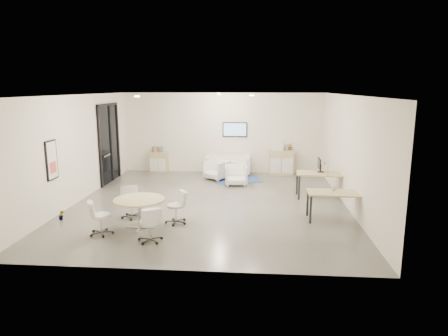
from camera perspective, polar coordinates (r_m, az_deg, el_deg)
room_shell at (r=11.67m, az=-2.06°, el=2.52°), size 9.60×10.60×4.80m
glass_door at (r=15.05m, az=-16.08°, el=3.72°), size 0.09×1.90×2.85m
artwork at (r=11.35m, az=-23.41°, el=1.03°), size 0.05×0.54×1.04m
wall_tv at (r=16.02m, az=1.56°, el=5.51°), size 0.98×0.06×0.58m
ceiling_spots at (r=12.38m, az=-2.60°, el=10.37°), size 3.14×4.14×0.03m
sideboard_left at (r=16.49m, az=-9.31°, el=0.84°), size 0.74×0.38×0.83m
sideboard_right at (r=15.99m, az=8.17°, el=0.81°), size 0.98×0.47×0.98m
books at (r=16.42m, az=-9.49°, el=2.65°), size 0.43×0.14×0.22m
printer at (r=15.88m, az=7.65°, el=3.09°), size 0.46×0.39×0.32m
loveseat at (r=15.85m, az=0.60°, el=0.34°), size 1.75×0.88×0.65m
blue_rug at (r=14.97m, az=1.99°, el=-1.70°), size 1.91×1.54×0.01m
armchair_left at (r=14.98m, az=-1.00°, el=-0.14°), size 1.05×1.04×0.80m
armchair_right at (r=14.14m, az=1.74°, el=-0.87°), size 0.82×0.77×0.79m
desk_rear at (r=12.83m, az=13.68°, el=-1.06°), size 1.56×0.89×0.78m
desk_front at (r=10.74m, az=15.68°, el=-3.75°), size 1.46×0.76×0.75m
monitor at (r=12.91m, az=13.47°, el=0.46°), size 0.20×0.50×0.44m
round_table at (r=9.96m, az=-12.01°, el=-4.80°), size 1.24×1.24×0.75m
meeting_chairs at (r=10.03m, az=-11.94°, el=-6.23°), size 2.40×2.40×0.82m
plant_cabinet at (r=15.93m, az=9.45°, el=2.92°), size 0.27×0.30×0.22m
plant_floor at (r=11.35m, az=-22.19°, el=-6.62°), size 0.21×0.30×0.12m
cup at (r=10.85m, az=15.40°, el=-2.83°), size 0.12×0.09×0.12m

